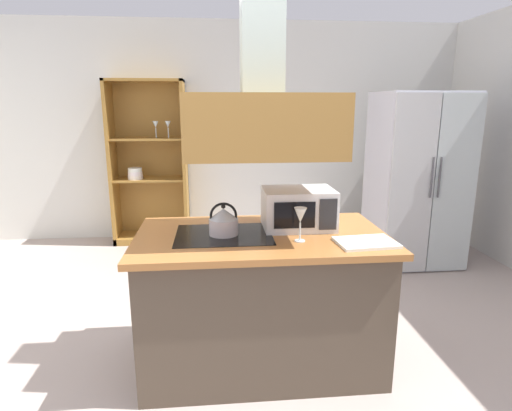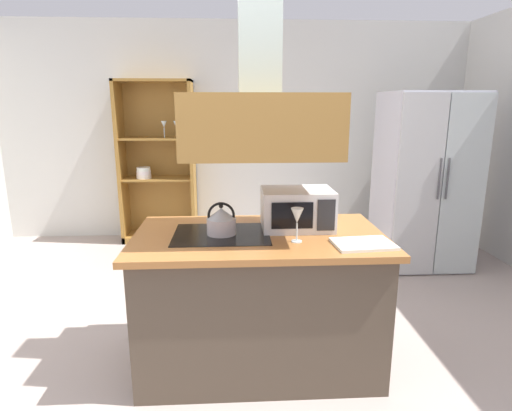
% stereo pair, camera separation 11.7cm
% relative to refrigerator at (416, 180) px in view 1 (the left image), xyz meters
% --- Properties ---
extents(ground_plane, '(7.80, 7.80, 0.00)m').
position_rel_refrigerator_xyz_m(ground_plane, '(-1.98, -1.75, -0.91)').
color(ground_plane, '#A6968E').
extents(wall_back, '(6.00, 0.12, 2.70)m').
position_rel_refrigerator_xyz_m(wall_back, '(-1.98, 1.25, 0.44)').
color(wall_back, silver).
rests_on(wall_back, ground).
extents(kitchen_island, '(1.58, 0.92, 0.90)m').
position_rel_refrigerator_xyz_m(kitchen_island, '(-1.86, -1.72, -0.46)').
color(kitchen_island, '#4B3E31').
rests_on(kitchen_island, ground).
extents(range_hood, '(0.90, 0.70, 1.30)m').
position_rel_refrigerator_xyz_m(range_hood, '(-1.86, -1.72, 0.79)').
color(range_hood, olive).
extents(refrigerator, '(0.90, 0.77, 1.83)m').
position_rel_refrigerator_xyz_m(refrigerator, '(0.00, 0.00, 0.00)').
color(refrigerator, '#B9B9C7').
rests_on(refrigerator, ground).
extents(dish_cabinet, '(0.91, 0.40, 1.99)m').
position_rel_refrigerator_xyz_m(dish_cabinet, '(-2.95, 1.04, -0.02)').
color(dish_cabinet, olive).
rests_on(dish_cabinet, ground).
extents(kettle, '(0.18, 0.18, 0.21)m').
position_rel_refrigerator_xyz_m(kettle, '(-2.09, -1.72, 0.07)').
color(kettle, beige).
rests_on(kettle, kitchen_island).
extents(cutting_board, '(0.36, 0.27, 0.02)m').
position_rel_refrigerator_xyz_m(cutting_board, '(-1.26, -1.98, -0.00)').
color(cutting_board, white).
rests_on(cutting_board, kitchen_island).
extents(microwave, '(0.46, 0.35, 0.26)m').
position_rel_refrigerator_xyz_m(microwave, '(-1.60, -1.60, 0.12)').
color(microwave, silver).
rests_on(microwave, kitchen_island).
extents(wine_glass_on_counter, '(0.08, 0.08, 0.21)m').
position_rel_refrigerator_xyz_m(wine_glass_on_counter, '(-1.64, -1.89, 0.14)').
color(wine_glass_on_counter, silver).
rests_on(wine_glass_on_counter, kitchen_island).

